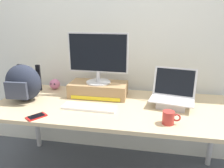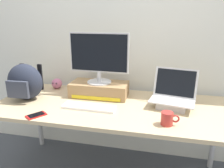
{
  "view_description": "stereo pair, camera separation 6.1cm",
  "coord_description": "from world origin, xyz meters",
  "views": [
    {
      "loc": [
        0.29,
        -1.61,
        1.42
      ],
      "look_at": [
        0.0,
        0.0,
        0.91
      ],
      "focal_mm": 34.18,
      "sensor_mm": 36.0,
      "label": 1
    },
    {
      "loc": [
        0.35,
        -1.6,
        1.42
      ],
      "look_at": [
        0.0,
        0.0,
        0.91
      ],
      "focal_mm": 34.18,
      "sensor_mm": 36.0,
      "label": 2
    }
  ],
  "objects": [
    {
      "name": "toner_box_yellow",
      "position": [
        -0.16,
        0.18,
        0.79
      ],
      "size": [
        0.52,
        0.26,
        0.13
      ],
      "color": "#9E7A51",
      "rests_on": "desk"
    },
    {
      "name": "desktop_monitor",
      "position": [
        -0.16,
        0.18,
        1.09
      ],
      "size": [
        0.53,
        0.22,
        0.45
      ],
      "rotation": [
        0.0,
        0.0,
        -0.04
      ],
      "color": "silver",
      "rests_on": "toner_box_yellow"
    },
    {
      "name": "coffee_mug",
      "position": [
        0.44,
        -0.26,
        0.77
      ],
      "size": [
        0.12,
        0.08,
        0.09
      ],
      "color": "#B2332D",
      "rests_on": "desk"
    },
    {
      "name": "plush_toy",
      "position": [
        -0.64,
        0.3,
        0.78
      ],
      "size": [
        0.1,
        0.1,
        0.1
      ],
      "color": "#CC7099",
      "rests_on": "desk"
    },
    {
      "name": "external_keyboard",
      "position": [
        -0.16,
        -0.11,
        0.74
      ],
      "size": [
        0.43,
        0.14,
        0.02
      ],
      "rotation": [
        0.0,
        0.0,
        -0.03
      ],
      "color": "white",
      "rests_on": "desk"
    },
    {
      "name": "back_wall",
      "position": [
        0.0,
        0.51,
        1.3
      ],
      "size": [
        7.0,
        0.1,
        2.6
      ],
      "primitive_type": "cube",
      "color": "silver",
      "rests_on": "ground"
    },
    {
      "name": "desk",
      "position": [
        0.0,
        0.0,
        0.66
      ],
      "size": [
        1.96,
        0.81,
        0.73
      ],
      "color": "tan",
      "rests_on": "ground"
    },
    {
      "name": "messenger_backpack",
      "position": [
        -0.77,
        -0.04,
        0.88
      ],
      "size": [
        0.32,
        0.26,
        0.32
      ],
      "rotation": [
        0.0,
        0.0,
        0.04
      ],
      "color": "#232838",
      "rests_on": "desk"
    },
    {
      "name": "open_laptop",
      "position": [
        0.49,
        0.06,
        0.79
      ],
      "size": [
        0.38,
        0.31,
        0.3
      ],
      "rotation": [
        0.0,
        0.0,
        -0.2
      ],
      "color": "#ADADB2",
      "rests_on": "desk"
    },
    {
      "name": "cell_phone",
      "position": [
        -0.5,
        -0.33,
        0.73
      ],
      "size": [
        0.14,
        0.16,
        0.01
      ],
      "rotation": [
        0.0,
        0.0,
        -0.62
      ],
      "color": "red",
      "rests_on": "desk"
    }
  ]
}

